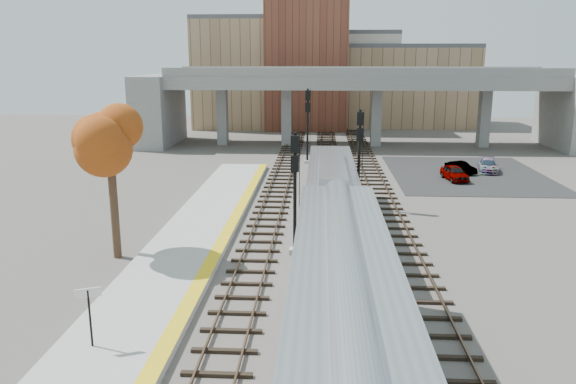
% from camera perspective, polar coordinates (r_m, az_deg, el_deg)
% --- Properties ---
extents(ground, '(160.00, 160.00, 0.00)m').
position_cam_1_polar(ground, '(26.64, 2.55, -10.14)').
color(ground, '#47423D').
rests_on(ground, ground).
extents(platform, '(4.50, 60.00, 0.35)m').
position_cam_1_polar(platform, '(27.62, -12.87, -9.21)').
color(platform, '#9E9E99').
rests_on(platform, ground).
extents(yellow_strip, '(0.70, 60.00, 0.01)m').
position_cam_1_polar(yellow_strip, '(27.09, -8.98, -9.07)').
color(yellow_strip, yellow).
rests_on(yellow_strip, platform).
extents(tracks, '(10.70, 95.00, 0.25)m').
position_cam_1_polar(tracks, '(38.40, 4.23, -2.54)').
color(tracks, black).
rests_on(tracks, ground).
extents(overpass, '(54.00, 12.00, 9.50)m').
position_cam_1_polar(overpass, '(69.72, 7.29, 9.44)').
color(overpass, slate).
rests_on(overpass, ground).
extents(buildings_far, '(43.00, 21.00, 20.60)m').
position_cam_1_polar(buildings_far, '(91.02, 4.08, 11.76)').
color(buildings_far, tan).
rests_on(buildings_far, ground).
extents(parking_lot, '(14.00, 18.00, 0.04)m').
position_cam_1_polar(parking_lot, '(55.21, 17.71, 1.76)').
color(parking_lot, black).
rests_on(parking_lot, ground).
extents(locomotive, '(3.02, 19.05, 4.10)m').
position_cam_1_polar(locomotive, '(34.96, 4.47, -0.42)').
color(locomotive, '#A8AAB2').
rests_on(locomotive, ground).
extents(signal_mast_near, '(0.60, 0.64, 6.80)m').
position_cam_1_polar(signal_mast_near, '(30.52, 0.70, -0.42)').
color(signal_mast_near, '#9E9E99').
rests_on(signal_mast_near, ground).
extents(signal_mast_mid, '(0.60, 0.64, 7.13)m').
position_cam_1_polar(signal_mast_mid, '(40.27, 7.22, 3.23)').
color(signal_mast_mid, '#9E9E99').
rests_on(signal_mast_mid, ground).
extents(signal_mast_far, '(0.60, 0.64, 7.60)m').
position_cam_1_polar(signal_mast_far, '(57.49, 2.00, 6.74)').
color(signal_mast_far, '#9E9E99').
rests_on(signal_mast_far, ground).
extents(station_sign, '(0.85, 0.39, 2.27)m').
position_cam_1_polar(station_sign, '(21.89, -19.57, -10.77)').
color(station_sign, black).
rests_on(station_sign, platform).
extents(tree, '(3.60, 3.60, 8.71)m').
position_cam_1_polar(tree, '(30.86, -17.71, 5.02)').
color(tree, '#382619').
rests_on(tree, ground).
extents(car_a, '(2.12, 4.06, 1.32)m').
position_cam_1_polar(car_a, '(51.85, 16.57, 1.87)').
color(car_a, '#99999E').
rests_on(car_a, parking_lot).
extents(car_b, '(2.65, 3.41, 1.08)m').
position_cam_1_polar(car_b, '(55.25, 17.14, 2.40)').
color(car_b, '#99999E').
rests_on(car_b, parking_lot).
extents(car_c, '(2.46, 4.36, 1.19)m').
position_cam_1_polar(car_c, '(56.73, 19.64, 2.55)').
color(car_c, '#99999E').
rests_on(car_c, parking_lot).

